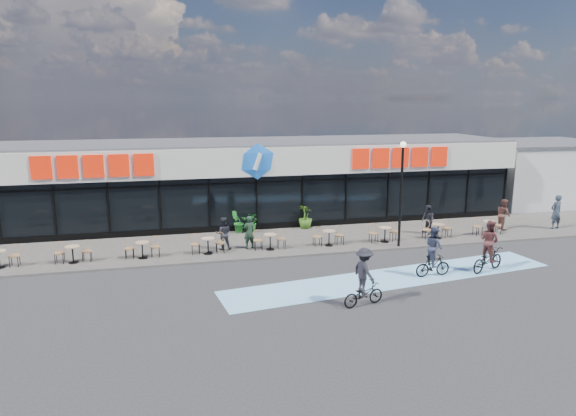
{
  "coord_description": "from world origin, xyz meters",
  "views": [
    {
      "loc": [
        -4.52,
        -19.37,
        6.98
      ],
      "look_at": [
        0.87,
        3.5,
        1.96
      ],
      "focal_mm": 32.0,
      "sensor_mm": 36.0,
      "label": 1
    }
  ],
  "objects_px": {
    "patron_left": "(249,232)",
    "potted_plant_right": "(305,217)",
    "potted_plant_mid": "(238,222)",
    "pedestrian_b": "(503,214)",
    "lamp_post": "(401,185)",
    "bistro_set_0": "(0,257)",
    "pedestrian_c": "(556,212)",
    "patron_right": "(223,233)",
    "pedestrian_a": "(428,220)",
    "potted_plant_left": "(251,222)",
    "cyclist_b": "(488,252)",
    "cyclist_a": "(433,255)"
  },
  "relations": [
    {
      "from": "pedestrian_a",
      "to": "pedestrian_c",
      "type": "distance_m",
      "value": 7.28
    },
    {
      "from": "cyclist_a",
      "to": "potted_plant_right",
      "type": "bearing_deg",
      "value": 109.93
    },
    {
      "from": "cyclist_b",
      "to": "pedestrian_c",
      "type": "bearing_deg",
      "value": 33.98
    },
    {
      "from": "lamp_post",
      "to": "bistro_set_0",
      "type": "distance_m",
      "value": 17.72
    },
    {
      "from": "potted_plant_right",
      "to": "patron_right",
      "type": "xyz_separation_m",
      "value": [
        -4.74,
        -2.96,
        0.12
      ]
    },
    {
      "from": "pedestrian_c",
      "to": "cyclist_b",
      "type": "bearing_deg",
      "value": 27.43
    },
    {
      "from": "potted_plant_mid",
      "to": "cyclist_a",
      "type": "relative_size",
      "value": 0.58
    },
    {
      "from": "patron_right",
      "to": "pedestrian_a",
      "type": "xyz_separation_m",
      "value": [
        10.59,
        0.35,
        -0.0
      ]
    },
    {
      "from": "potted_plant_left",
      "to": "patron_left",
      "type": "distance_m",
      "value": 3.04
    },
    {
      "from": "cyclist_b",
      "to": "pedestrian_b",
      "type": "bearing_deg",
      "value": 49.93
    },
    {
      "from": "potted_plant_right",
      "to": "bistro_set_0",
      "type": "bearing_deg",
      "value": -166.36
    },
    {
      "from": "patron_left",
      "to": "potted_plant_right",
      "type": "bearing_deg",
      "value": -154.35
    },
    {
      "from": "pedestrian_a",
      "to": "cyclist_b",
      "type": "xyz_separation_m",
      "value": [
        -0.32,
        -5.66,
        -0.02
      ]
    },
    {
      "from": "potted_plant_left",
      "to": "bistro_set_0",
      "type": "bearing_deg",
      "value": -163.4
    },
    {
      "from": "lamp_post",
      "to": "patron_right",
      "type": "relative_size",
      "value": 3.24
    },
    {
      "from": "cyclist_a",
      "to": "cyclist_b",
      "type": "height_order",
      "value": "cyclist_b"
    },
    {
      "from": "bistro_set_0",
      "to": "pedestrian_c",
      "type": "bearing_deg",
      "value": 0.56
    },
    {
      "from": "patron_right",
      "to": "cyclist_a",
      "type": "height_order",
      "value": "cyclist_a"
    },
    {
      "from": "pedestrian_b",
      "to": "lamp_post",
      "type": "bearing_deg",
      "value": 107.89
    },
    {
      "from": "bistro_set_0",
      "to": "potted_plant_left",
      "type": "bearing_deg",
      "value": 16.6
    },
    {
      "from": "bistro_set_0",
      "to": "cyclist_b",
      "type": "distance_m",
      "value": 20.2
    },
    {
      "from": "patron_right",
      "to": "potted_plant_left",
      "type": "bearing_deg",
      "value": -116.26
    },
    {
      "from": "lamp_post",
      "to": "patron_right",
      "type": "bearing_deg",
      "value": 170.42
    },
    {
      "from": "patron_left",
      "to": "cyclist_b",
      "type": "bearing_deg",
      "value": 135.09
    },
    {
      "from": "potted_plant_right",
      "to": "cyclist_b",
      "type": "distance_m",
      "value": 9.94
    },
    {
      "from": "potted_plant_mid",
      "to": "potted_plant_right",
      "type": "bearing_deg",
      "value": 1.74
    },
    {
      "from": "lamp_post",
      "to": "potted_plant_left",
      "type": "height_order",
      "value": "lamp_post"
    },
    {
      "from": "potted_plant_left",
      "to": "cyclist_a",
      "type": "distance_m",
      "value": 10.17
    },
    {
      "from": "pedestrian_a",
      "to": "bistro_set_0",
      "type": "bearing_deg",
      "value": -96.83
    },
    {
      "from": "bistro_set_0",
      "to": "potted_plant_mid",
      "type": "height_order",
      "value": "potted_plant_mid"
    },
    {
      "from": "pedestrian_c",
      "to": "cyclist_a",
      "type": "height_order",
      "value": "cyclist_a"
    },
    {
      "from": "potted_plant_right",
      "to": "patron_left",
      "type": "xyz_separation_m",
      "value": [
        -3.56,
        -3.08,
        0.14
      ]
    },
    {
      "from": "potted_plant_mid",
      "to": "pedestrian_b",
      "type": "relative_size",
      "value": 0.71
    },
    {
      "from": "bistro_set_0",
      "to": "pedestrian_b",
      "type": "xyz_separation_m",
      "value": [
        24.37,
        0.81,
        0.37
      ]
    },
    {
      "from": "pedestrian_a",
      "to": "potted_plant_mid",
      "type": "bearing_deg",
      "value": -113.81
    },
    {
      "from": "pedestrian_c",
      "to": "cyclist_a",
      "type": "distance_m",
      "value": 11.34
    },
    {
      "from": "potted_plant_left",
      "to": "pedestrian_b",
      "type": "bearing_deg",
      "value": -10.69
    },
    {
      "from": "potted_plant_right",
      "to": "pedestrian_b",
      "type": "xyz_separation_m",
      "value": [
        10.28,
        -2.61,
        0.18
      ]
    },
    {
      "from": "cyclist_b",
      "to": "patron_right",
      "type": "bearing_deg",
      "value": 152.68
    },
    {
      "from": "lamp_post",
      "to": "bistro_set_0",
      "type": "xyz_separation_m",
      "value": [
        -17.51,
        0.92,
        -2.51
      ]
    },
    {
      "from": "potted_plant_mid",
      "to": "cyclist_b",
      "type": "relative_size",
      "value": 0.54
    },
    {
      "from": "bistro_set_0",
      "to": "potted_plant_right",
      "type": "xyz_separation_m",
      "value": [
        14.08,
        3.42,
        0.18
      ]
    },
    {
      "from": "potted_plant_mid",
      "to": "patron_left",
      "type": "bearing_deg",
      "value": -87.32
    },
    {
      "from": "lamp_post",
      "to": "cyclist_a",
      "type": "bearing_deg",
      "value": -95.88
    },
    {
      "from": "patron_right",
      "to": "patron_left",
      "type": "bearing_deg",
      "value": 179.8
    },
    {
      "from": "lamp_post",
      "to": "patron_right",
      "type": "xyz_separation_m",
      "value": [
        -8.17,
        1.38,
        -2.2
      ]
    },
    {
      "from": "patron_left",
      "to": "pedestrian_a",
      "type": "distance_m",
      "value": 9.41
    },
    {
      "from": "patron_left",
      "to": "bistro_set_0",
      "type": "bearing_deg",
      "value": -13.35
    },
    {
      "from": "potted_plant_left",
      "to": "cyclist_b",
      "type": "xyz_separation_m",
      "value": [
        8.5,
        -8.16,
        0.21
      ]
    },
    {
      "from": "potted_plant_left",
      "to": "cyclist_a",
      "type": "relative_size",
      "value": 0.52
    }
  ]
}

